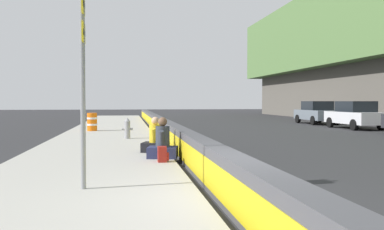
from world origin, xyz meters
The scene contains 11 objects.
ground_plane centered at (0.00, 0.00, 0.00)m, with size 160.00×160.00×0.00m, color #2B2B2D.
sidewalk_strip centered at (0.00, 2.65, 0.07)m, with size 80.00×4.40×0.14m, color #A8A59E.
jersey_barrier centered at (0.00, 0.00, 0.42)m, with size 76.00×0.45×0.85m.
route_sign_post centered at (1.24, 2.48, 2.21)m, with size 0.44×0.09×3.60m.
fire_hydrant centered at (11.41, 1.70, 0.59)m, with size 0.26×0.46×0.88m.
seated_person_foreground centered at (5.19, 0.73, 0.49)m, with size 0.84×0.93×1.13m.
seated_person_middle centered at (6.57, 0.84, 0.48)m, with size 0.86×0.94×1.09m.
backpack centered at (4.38, 0.80, 0.33)m, with size 0.32×0.28×0.40m.
construction_barrel centered at (16.33, 3.55, 0.62)m, with size 0.54×0.54×0.95m.
parked_car_fourth centered at (17.71, -12.22, 0.86)m, with size 4.51×1.98×1.71m.
parked_car_midline centered at (23.26, -12.33, 0.86)m, with size 4.53×2.01×1.71m.
Camera 1 is at (-6.51, 1.69, 1.72)m, focal length 39.46 mm.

